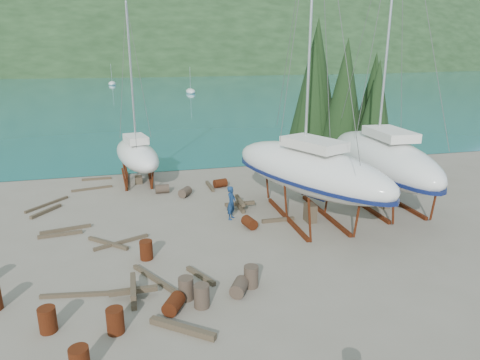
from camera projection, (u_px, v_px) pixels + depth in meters
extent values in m
plane|color=#6A6254|center=(211.00, 256.00, 19.63)|extent=(600.00, 600.00, 0.00)
plane|color=#166171|center=(133.00, 64.00, 312.19)|extent=(700.00, 700.00, 0.00)
ellipsoid|color=black|center=(133.00, 64.00, 316.83)|extent=(800.00, 360.00, 110.00)
cube|color=beige|center=(90.00, 68.00, 190.85)|extent=(6.00, 5.00, 4.00)
cube|color=#A54C2D|center=(90.00, 61.00, 190.05)|extent=(6.60, 5.60, 1.60)
cube|color=beige|center=(201.00, 67.00, 202.52)|extent=(6.00, 5.00, 4.00)
cube|color=#A54C2D|center=(201.00, 61.00, 201.71)|extent=(6.60, 5.60, 1.60)
cylinder|color=black|center=(340.00, 161.00, 33.46)|extent=(0.36, 0.36, 1.60)
cone|color=black|center=(345.00, 96.00, 32.02)|extent=(3.60, 3.60, 8.40)
cylinder|color=black|center=(371.00, 167.00, 31.99)|extent=(0.36, 0.36, 1.36)
cone|color=black|center=(376.00, 110.00, 30.76)|extent=(3.06, 3.06, 7.14)
cylinder|color=black|center=(312.00, 155.00, 34.93)|extent=(0.36, 0.36, 1.84)
cone|color=black|center=(316.00, 83.00, 33.28)|extent=(4.14, 4.14, 9.66)
cylinder|color=black|center=(368.00, 157.00, 35.11)|extent=(0.36, 0.36, 1.44)
cone|color=black|center=(373.00, 101.00, 33.81)|extent=(3.24, 3.24, 7.56)
ellipsoid|color=silver|center=(191.00, 92.00, 96.15)|extent=(2.00, 5.00, 1.40)
cylinder|color=silver|center=(190.00, 79.00, 95.33)|extent=(0.08, 0.08, 5.00)
ellipsoid|color=silver|center=(112.00, 84.00, 119.82)|extent=(2.00, 5.00, 1.40)
cylinder|color=silver|center=(111.00, 73.00, 119.00)|extent=(0.08, 0.08, 5.00)
ellipsoid|color=silver|center=(308.00, 170.00, 23.32)|extent=(7.36, 11.61, 2.62)
cube|color=#0D1744|center=(311.00, 188.00, 23.04)|extent=(1.01, 1.96, 1.00)
cube|color=silver|center=(314.00, 144.00, 22.35)|extent=(2.96, 3.80, 0.50)
cylinder|color=silver|center=(311.00, 11.00, 21.49)|extent=(0.14, 0.14, 13.47)
cube|color=#632A11|center=(287.00, 218.00, 23.83)|extent=(0.18, 6.17, 0.20)
cube|color=#632A11|center=(325.00, 214.00, 24.36)|extent=(0.18, 6.17, 0.20)
cube|color=brown|center=(310.00, 213.00, 23.46)|extent=(0.50, 0.80, 1.00)
ellipsoid|color=silver|center=(382.00, 158.00, 25.48)|extent=(3.86, 11.46, 2.67)
cube|color=#0D1744|center=(386.00, 175.00, 25.21)|extent=(0.35, 2.04, 1.00)
cube|color=silver|center=(390.00, 134.00, 24.50)|extent=(1.98, 3.48, 0.50)
cylinder|color=silver|center=(391.00, 12.00, 23.64)|extent=(0.14, 0.14, 13.56)
cube|color=#632A11|center=(361.00, 204.00, 26.01)|extent=(0.18, 6.22, 0.20)
cube|color=#632A11|center=(394.00, 201.00, 26.55)|extent=(0.18, 6.22, 0.20)
cube|color=brown|center=(383.00, 199.00, 25.63)|extent=(0.50, 0.80, 1.04)
ellipsoid|color=silver|center=(137.00, 155.00, 30.29)|extent=(3.98, 7.94, 1.96)
cube|color=#0D1744|center=(137.00, 164.00, 30.09)|extent=(0.54, 1.39, 1.00)
cube|color=silver|center=(136.00, 139.00, 29.59)|extent=(1.78, 2.51, 0.50)
cylinder|color=silver|center=(131.00, 73.00, 29.02)|extent=(0.14, 0.14, 9.13)
cube|color=#632A11|center=(127.00, 181.00, 30.63)|extent=(0.18, 4.18, 0.20)
cube|color=#632A11|center=(150.00, 179.00, 31.02)|extent=(0.18, 4.18, 0.20)
cube|color=brown|center=(139.00, 180.00, 30.44)|extent=(0.50, 0.80, 0.48)
imported|color=#122A4F|center=(231.00, 203.00, 23.69)|extent=(0.76, 0.83, 1.90)
cylinder|color=#2D2823|center=(239.00, 287.00, 16.45)|extent=(0.94, 1.05, 0.58)
cylinder|color=#632A11|center=(115.00, 321.00, 14.15)|extent=(0.58, 0.58, 0.88)
cylinder|color=#632A11|center=(220.00, 183.00, 29.46)|extent=(0.99, 0.77, 0.58)
cylinder|color=#2D2823|center=(202.00, 296.00, 15.58)|extent=(0.58, 0.58, 0.88)
cylinder|color=#632A11|center=(249.00, 223.00, 22.66)|extent=(0.75, 0.98, 0.58)
cylinder|color=#2D2823|center=(162.00, 189.00, 28.26)|extent=(0.89, 0.59, 0.58)
cylinder|color=#632A11|center=(48.00, 320.00, 14.20)|extent=(0.58, 0.58, 0.88)
cylinder|color=#2D2823|center=(185.00, 192.00, 27.59)|extent=(0.98, 1.05, 0.58)
cylinder|color=#632A11|center=(174.00, 304.00, 15.35)|extent=(0.93, 1.05, 0.58)
cylinder|color=#632A11|center=(146.00, 250.00, 19.20)|extent=(0.58, 0.58, 0.88)
cylinder|color=#2D2823|center=(186.00, 288.00, 16.08)|extent=(0.58, 0.58, 0.88)
cylinder|color=#2D2823|center=(251.00, 276.00, 16.94)|extent=(0.58, 0.58, 0.88)
cube|color=brown|center=(92.00, 189.00, 29.01)|extent=(2.63, 0.68, 0.14)
cube|color=brown|center=(278.00, 220.00, 23.54)|extent=(1.85, 0.21, 0.19)
cube|color=brown|center=(46.00, 211.00, 24.83)|extent=(1.46, 1.93, 0.19)
cube|color=brown|center=(80.00, 295.00, 16.34)|extent=(2.95, 0.60, 0.15)
cube|color=brown|center=(60.00, 234.00, 21.70)|extent=(2.13, 0.40, 0.17)
cube|color=brown|center=(155.00, 279.00, 17.42)|extent=(1.72, 2.76, 0.16)
cube|color=brown|center=(210.00, 186.00, 29.46)|extent=(0.26, 2.11, 0.19)
cube|color=brown|center=(201.00, 276.00, 17.69)|extent=(1.00, 1.68, 0.17)
cube|color=brown|center=(97.00, 179.00, 31.23)|extent=(2.07, 0.18, 0.15)
cube|color=brown|center=(121.00, 242.00, 20.83)|extent=(2.60, 1.24, 0.15)
cube|color=brown|center=(108.00, 243.00, 20.71)|extent=(1.96, 1.83, 0.17)
cube|color=brown|center=(47.00, 204.00, 26.01)|extent=(2.14, 2.45, 0.15)
cube|color=brown|center=(182.00, 328.00, 14.28)|extent=(2.10, 1.69, 0.23)
cube|color=brown|center=(66.00, 229.00, 22.34)|extent=(2.50, 0.66, 0.16)
cube|color=brown|center=(134.00, 295.00, 16.25)|extent=(0.20, 1.80, 0.20)
cube|color=brown|center=(134.00, 291.00, 16.19)|extent=(1.80, 0.20, 0.20)
cube|color=brown|center=(133.00, 286.00, 16.13)|extent=(0.20, 1.80, 0.20)
cube|color=brown|center=(240.00, 207.00, 25.51)|extent=(0.20, 1.80, 0.20)
cube|color=brown|center=(240.00, 204.00, 25.45)|extent=(1.80, 0.20, 0.20)
cube|color=brown|center=(240.00, 201.00, 25.40)|extent=(0.20, 1.80, 0.20)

